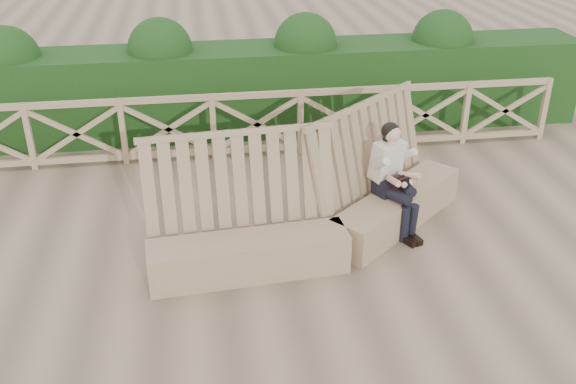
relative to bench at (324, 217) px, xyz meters
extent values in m
plane|color=brown|center=(-0.55, -0.60, -0.41)|extent=(60.00, 60.00, 0.00)
cube|color=#83664B|center=(-1.01, -0.50, -0.17)|extent=(2.39, 0.69, 0.49)
cube|color=#83664B|center=(-1.03, -0.23, 0.41)|extent=(2.38, 0.64, 1.60)
cube|color=#83664B|center=(1.06, 0.36, -0.17)|extent=(2.11, 1.91, 0.49)
cube|color=#83664B|center=(0.89, 0.57, 0.41)|extent=(2.08, 1.88, 1.60)
cube|color=black|center=(0.92, 0.37, 0.19)|extent=(0.45, 0.41, 0.22)
cube|color=beige|center=(0.90, 0.42, 0.54)|extent=(0.50, 0.45, 0.54)
sphere|color=tan|center=(0.92, 0.37, 0.92)|extent=(0.29, 0.29, 0.21)
sphere|color=black|center=(0.90, 0.40, 0.94)|extent=(0.32, 0.32, 0.23)
cylinder|color=black|center=(0.94, 0.14, 0.17)|extent=(0.35, 0.49, 0.15)
cylinder|color=black|center=(1.07, 0.23, 0.24)|extent=(0.36, 0.49, 0.17)
cylinder|color=black|center=(1.04, -0.06, -0.17)|extent=(0.17, 0.17, 0.49)
cylinder|color=black|center=(1.15, -0.02, -0.17)|extent=(0.17, 0.17, 0.49)
cube|color=black|center=(1.08, -0.14, -0.37)|extent=(0.20, 0.26, 0.08)
cube|color=black|center=(1.18, -0.11, -0.37)|extent=(0.20, 0.26, 0.08)
cube|color=black|center=(1.03, 0.22, 0.29)|extent=(0.29, 0.25, 0.17)
cube|color=black|center=(1.08, 0.07, 0.35)|extent=(0.11, 0.11, 0.12)
cube|color=#907753|center=(-0.55, 2.90, 0.64)|extent=(10.10, 0.07, 0.10)
cube|color=#907753|center=(-0.55, 2.90, -0.29)|extent=(10.10, 0.07, 0.10)
cube|color=black|center=(-0.55, 4.10, 0.34)|extent=(12.00, 1.20, 1.50)
camera|label=1|loc=(-1.48, -6.85, 4.01)|focal=40.00mm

